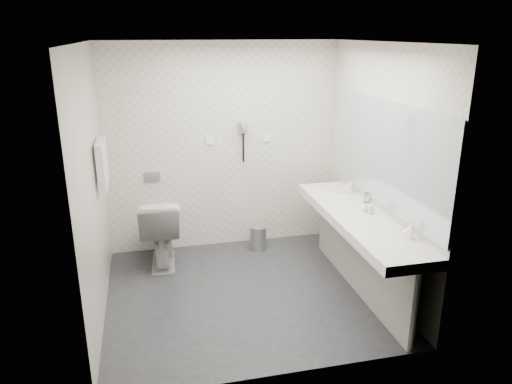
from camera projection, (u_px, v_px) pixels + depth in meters
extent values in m
plane|color=#26272C|center=(245.00, 293.00, 5.05)|extent=(2.80, 2.80, 0.00)
plane|color=silver|center=(243.00, 42.00, 4.26)|extent=(2.80, 2.80, 0.00)
plane|color=beige|center=(222.00, 148.00, 5.86)|extent=(2.80, 0.00, 2.80)
plane|color=beige|center=(282.00, 229.00, 3.46)|extent=(2.80, 0.00, 2.80)
plane|color=beige|center=(92.00, 188.00, 4.36)|extent=(0.00, 2.60, 2.60)
plane|color=beige|center=(378.00, 169.00, 4.96)|extent=(0.00, 2.60, 2.60)
cube|color=silver|center=(359.00, 219.00, 4.86)|extent=(0.55, 2.20, 0.10)
cube|color=gray|center=(358.00, 258.00, 5.00)|extent=(0.03, 2.15, 0.75)
cylinder|color=silver|center=(414.00, 311.00, 4.04)|extent=(0.06, 0.06, 0.75)
cylinder|color=silver|center=(325.00, 221.00, 5.96)|extent=(0.06, 0.06, 0.75)
cube|color=#B2BCC6|center=(388.00, 155.00, 4.71)|extent=(0.02, 2.20, 1.05)
ellipsoid|color=white|center=(390.00, 242.00, 4.25)|extent=(0.40, 0.31, 0.05)
ellipsoid|color=white|center=(334.00, 196.00, 5.45)|extent=(0.40, 0.31, 0.05)
cylinder|color=silver|center=(411.00, 231.00, 4.26)|extent=(0.04, 0.04, 0.15)
cylinder|color=silver|center=(351.00, 187.00, 5.46)|extent=(0.04, 0.04, 0.15)
imported|color=beige|center=(371.00, 209.00, 4.84)|extent=(0.05, 0.05, 0.11)
imported|color=beige|center=(365.00, 207.00, 4.93)|extent=(0.07, 0.07, 0.08)
cylinder|color=silver|center=(366.00, 198.00, 5.17)|extent=(0.07, 0.07, 0.10)
imported|color=white|center=(161.00, 230.00, 5.59)|extent=(0.51, 0.84, 0.82)
cube|color=#B2B5BA|center=(152.00, 177.00, 5.76)|extent=(0.18, 0.02, 0.12)
cylinder|color=#B2B5BA|center=(258.00, 238.00, 6.03)|extent=(0.25, 0.25, 0.29)
cylinder|color=#B2B5BA|center=(258.00, 227.00, 5.98)|extent=(0.21, 0.21, 0.02)
cylinder|color=silver|center=(99.00, 142.00, 4.78)|extent=(0.02, 0.62, 0.02)
cube|color=silver|center=(101.00, 168.00, 4.72)|extent=(0.07, 0.24, 0.48)
cube|color=silver|center=(103.00, 160.00, 4.98)|extent=(0.07, 0.24, 0.48)
cube|color=gray|center=(243.00, 127.00, 5.81)|extent=(0.10, 0.04, 0.14)
cylinder|color=gray|center=(244.00, 126.00, 5.73)|extent=(0.08, 0.14, 0.08)
cylinder|color=black|center=(243.00, 148.00, 5.87)|extent=(0.02, 0.02, 0.35)
cube|color=white|center=(210.00, 141.00, 5.78)|extent=(0.09, 0.02, 0.09)
cube|color=white|center=(267.00, 138.00, 5.94)|extent=(0.09, 0.02, 0.09)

